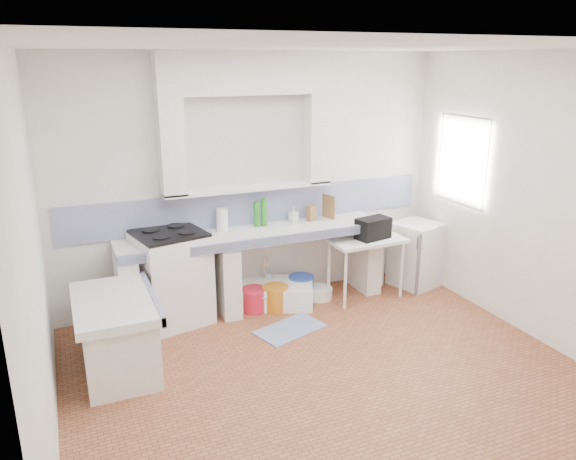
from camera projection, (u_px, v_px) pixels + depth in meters
name	position (u px, v px, depth m)	size (l,w,h in m)	color
floor	(332.00, 379.00, 4.89)	(4.50, 4.50, 0.00)	#955336
ceiling	(341.00, 46.00, 4.06)	(4.50, 4.50, 0.00)	white
wall_back	(253.00, 180.00, 6.23)	(4.50, 4.50, 0.00)	white
wall_front	(527.00, 338.00, 2.72)	(4.50, 4.50, 0.00)	white
wall_left	(33.00, 267.00, 3.63)	(4.50, 4.50, 0.00)	white
wall_right	(544.00, 201.00, 5.31)	(4.50, 4.50, 0.00)	white
alcove_mass	(246.00, 73.00, 5.74)	(1.90, 0.25, 0.45)	white
window_frame	(474.00, 160.00, 6.38)	(0.35, 0.86, 1.06)	#331F10
lace_valance	(468.00, 127.00, 6.21)	(0.01, 0.84, 0.24)	white
counter_slab	(255.00, 235.00, 6.09)	(3.00, 0.60, 0.08)	white
counter_lip	(264.00, 242.00, 5.84)	(3.00, 0.04, 0.10)	navy
counter_pier_left	(128.00, 292.00, 5.70)	(0.20, 0.55, 0.82)	white
counter_pier_mid	(226.00, 277.00, 6.09)	(0.20, 0.55, 0.82)	white
counter_pier_right	(363.00, 256.00, 6.75)	(0.20, 0.55, 0.82)	white
peninsula_top	(114.00, 303.00, 4.85)	(0.70, 1.10, 0.08)	white
peninsula_base	(118.00, 339.00, 4.95)	(0.60, 1.00, 0.62)	white
peninsula_lip	(152.00, 297.00, 4.97)	(0.04, 1.10, 0.10)	navy
backsplash	(254.00, 207.00, 6.31)	(4.27, 0.03, 0.40)	navy
stove	(172.00, 278.00, 5.86)	(0.69, 0.66, 0.97)	white
sink	(270.00, 294.00, 6.37)	(0.96, 0.52, 0.23)	white
side_table	(365.00, 268.00, 6.50)	(0.87, 0.48, 0.04)	white
fridge	(416.00, 254.00, 6.85)	(0.52, 0.52, 0.80)	white
bucket_red	(254.00, 300.00, 6.20)	(0.28, 0.28, 0.26)	red
bucket_orange	(275.00, 298.00, 6.22)	(0.30, 0.30, 0.27)	#BF7017
bucket_blue	(301.00, 287.00, 6.51)	(0.30, 0.30, 0.28)	blue
basin_white	(319.00, 293.00, 6.55)	(0.33, 0.33, 0.13)	white
water_bottle_a	(267.00, 287.00, 6.51)	(0.07, 0.07, 0.28)	silver
water_bottle_b	(268.00, 286.00, 6.51)	(0.08, 0.08, 0.32)	silver
black_bag	(373.00, 228.00, 6.37)	(0.39, 0.22, 0.24)	black
green_bottle_a	(257.00, 214.00, 6.20)	(0.06, 0.06, 0.29)	#237C1E
green_bottle_b	(264.00, 212.00, 6.23)	(0.07, 0.07, 0.31)	#237C1E
knife_block	(311.00, 213.00, 6.44)	(0.09, 0.08, 0.19)	brown
cutting_board	(329.00, 207.00, 6.54)	(0.02, 0.21, 0.28)	brown
paper_towel	(222.00, 220.00, 6.05)	(0.13, 0.13, 0.25)	white
soap_bottle	(293.00, 215.00, 6.38)	(0.08, 0.09, 0.19)	white
rug	(290.00, 329.00, 5.79)	(0.72, 0.41, 0.01)	navy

